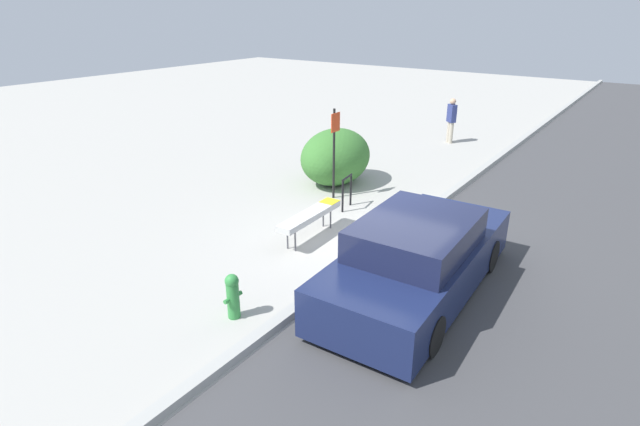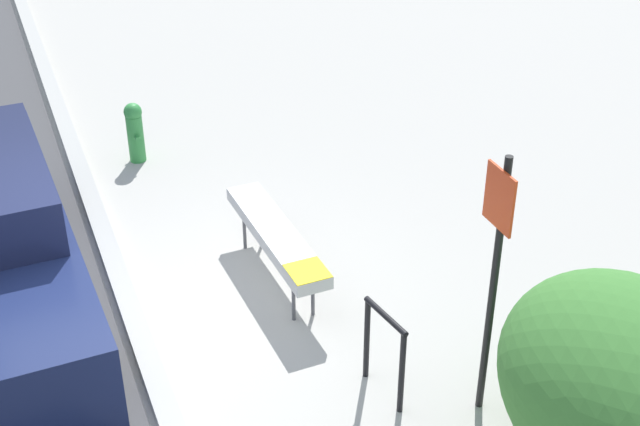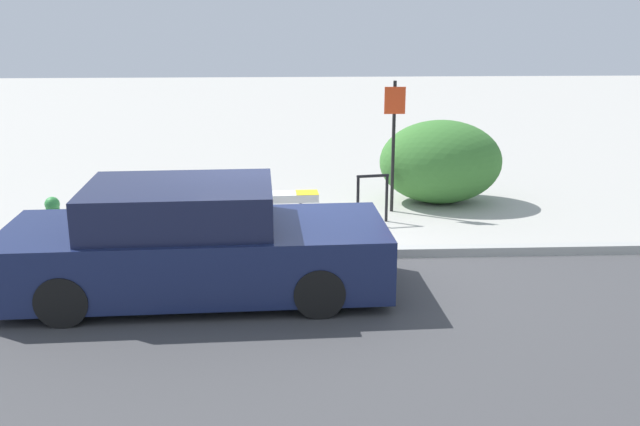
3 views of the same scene
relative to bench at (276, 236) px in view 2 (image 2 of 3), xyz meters
name	(u,v)px [view 2 (image 2 of 3)]	position (x,y,z in m)	size (l,w,h in m)	color
ground_plane	(137,333)	(0.32, -1.47, -0.52)	(60.00, 60.00, 0.00)	#ADAAA3
curb	(136,327)	(0.32, -1.47, -0.45)	(60.00, 0.20, 0.13)	#A8A8A3
bench	(276,236)	(0.00, 0.00, 0.00)	(1.93, 0.42, 0.60)	#515156
bike_rack	(384,346)	(1.87, 0.27, -0.01)	(0.55, 0.14, 0.83)	black
sign_post	(495,266)	(2.30, 0.93, 0.87)	(0.36, 0.08, 2.30)	black
fire_hydrant	(135,130)	(-3.07, -0.75, -0.11)	(0.36, 0.22, 0.77)	#338C3F
shrub_hedge	(631,392)	(3.28, 1.53, 0.25)	(2.25, 1.72, 1.53)	#3D7A33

